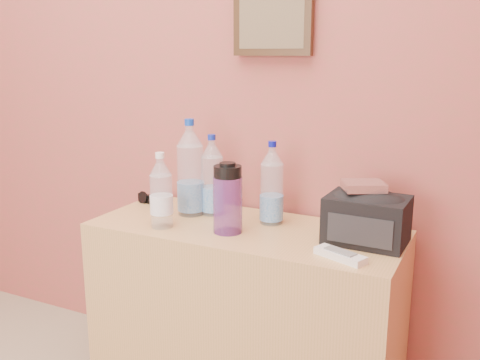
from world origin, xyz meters
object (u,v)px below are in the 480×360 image
(pet_large_a, at_px, (190,173))
(sunglasses, at_px, (151,200))
(foil_packet, at_px, (364,186))
(pet_large_b, at_px, (212,179))
(ac_remote, at_px, (340,255))
(pet_small, at_px, (161,195))
(pet_large_c, at_px, (272,187))
(nalgene_bottle, at_px, (228,198))
(toiletry_bag, at_px, (367,217))
(dresser, at_px, (245,316))

(pet_large_a, bearing_deg, sunglasses, 167.72)
(sunglasses, xyz_separation_m, foil_packet, (0.88, -0.06, 0.17))
(pet_large_b, distance_m, foil_packet, 0.59)
(ac_remote, bearing_deg, pet_small, -159.79)
(pet_large_c, bearing_deg, ac_remote, -35.52)
(pet_large_b, relative_size, foil_packet, 2.40)
(pet_large_b, distance_m, nalgene_bottle, 0.22)
(pet_large_c, height_order, ac_remote, pet_large_c)
(pet_small, xyz_separation_m, sunglasses, (-0.21, 0.23, -0.10))
(pet_large_a, bearing_deg, pet_small, -93.68)
(nalgene_bottle, height_order, toiletry_bag, nalgene_bottle)
(nalgene_bottle, relative_size, toiletry_bag, 0.96)
(ac_remote, bearing_deg, pet_large_b, 179.36)
(pet_small, relative_size, ac_remote, 1.63)
(dresser, height_order, pet_large_c, pet_large_c)
(dresser, distance_m, ac_remote, 0.54)
(sunglasses, bearing_deg, nalgene_bottle, -8.73)
(pet_large_c, distance_m, foil_packet, 0.34)
(toiletry_bag, xyz_separation_m, foil_packet, (-0.02, 0.00, 0.10))
(pet_large_b, height_order, pet_small, pet_large_b)
(ac_remote, relative_size, toiletry_bag, 0.64)
(nalgene_bottle, bearing_deg, foil_packet, 14.62)
(dresser, xyz_separation_m, ac_remote, (0.38, -0.14, 0.35))
(pet_large_a, bearing_deg, ac_remote, -17.06)
(toiletry_bag, bearing_deg, ac_remote, -99.36)
(dresser, height_order, ac_remote, ac_remote)
(pet_large_c, height_order, toiletry_bag, pet_large_c)
(pet_small, height_order, toiletry_bag, pet_small)
(pet_large_a, relative_size, pet_large_c, 1.22)
(dresser, distance_m, pet_large_c, 0.49)
(pet_small, bearing_deg, pet_large_b, 68.85)
(nalgene_bottle, bearing_deg, ac_remote, -9.51)
(sunglasses, distance_m, ac_remote, 0.89)
(dresser, relative_size, foil_packet, 8.61)
(sunglasses, bearing_deg, pet_large_a, 0.38)
(pet_large_b, height_order, pet_large_c, pet_large_b)
(ac_remote, relative_size, foil_packet, 1.28)
(toiletry_bag, bearing_deg, pet_small, -165.30)
(nalgene_bottle, relative_size, sunglasses, 1.80)
(pet_large_c, height_order, sunglasses, pet_large_c)
(sunglasses, relative_size, ac_remote, 0.83)
(pet_large_c, relative_size, foil_packet, 2.34)
(pet_large_b, relative_size, pet_large_c, 1.02)
(pet_small, height_order, foil_packet, pet_small)
(pet_large_c, distance_m, nalgene_bottle, 0.19)
(pet_large_c, relative_size, toiletry_bag, 1.18)
(dresser, distance_m, toiletry_bag, 0.60)
(dresser, height_order, pet_large_b, pet_large_b)
(pet_large_c, xyz_separation_m, foil_packet, (0.34, -0.05, 0.05))
(pet_large_c, height_order, pet_small, pet_large_c)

